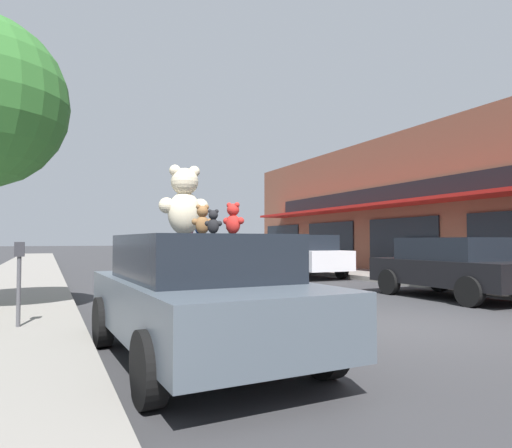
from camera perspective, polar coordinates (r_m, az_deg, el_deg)
The scene contains 12 objects.
ground_plane at distance 8.27m, azimuth 18.15°, elevation -12.15°, with size 260.00×260.00×0.00m, color #333335.
plush_art_car at distance 5.67m, azimuth -7.08°, elevation -8.63°, with size 2.20×4.22×1.53m.
teddy_bear_giant at distance 5.80m, azimuth -8.94°, elevation 2.81°, with size 0.64×0.39×0.88m.
teddy_bear_brown at distance 5.13m, azimuth -6.72°, elevation 0.51°, with size 0.24×0.15×0.33m.
teddy_bear_black at distance 4.73m, azimuth -5.36°, elevation 0.26°, with size 0.19×0.15×0.25m.
teddy_bear_red at distance 4.96m, azimuth -2.88°, elevation 0.65°, with size 0.23×0.24×0.34m.
teddy_bear_green at distance 6.31m, azimuth -2.98°, elevation -0.33°, with size 0.18×0.16×0.25m.
teddy_bear_pink at distance 6.62m, azimuth -8.43°, elevation 0.13°, with size 0.24×0.27×0.38m.
teddy_bear_blue at distance 6.04m, azimuth -6.98°, elevation -0.07°, with size 0.22×0.18×0.29m.
parked_car_far_center at distance 12.63m, azimuth 23.32°, elevation -4.83°, with size 2.05×4.17×1.54m.
parked_car_far_right at distance 18.53m, azimuth 5.71°, elevation -3.83°, with size 2.04×4.64×1.67m.
parking_meter at distance 7.76m, azimuth -27.50°, elevation -5.40°, with size 0.14×0.10×1.27m.
Camera 1 is at (-5.52, -5.98, 1.46)m, focal length 32.00 mm.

